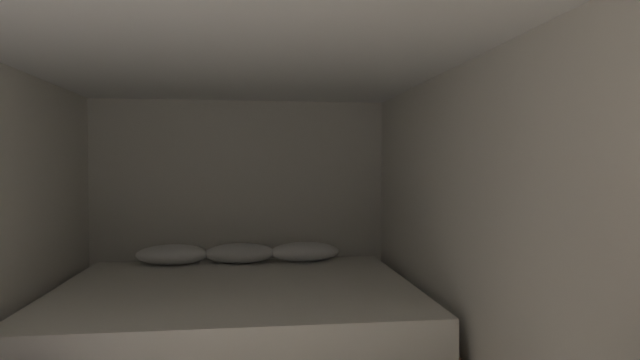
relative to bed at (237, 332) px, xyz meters
name	(u,v)px	position (x,y,z in m)	size (l,w,h in m)	color
wall_back	(240,218)	(0.00, 1.02, 0.66)	(2.57, 0.05, 2.01)	silver
wall_right	(520,269)	(1.26, -1.37, 0.66)	(0.05, 4.72, 2.01)	silver
ceiling_slab	(225,20)	(0.00, -1.37, 1.69)	(2.57, 4.72, 0.05)	white
bed	(237,332)	(0.00, 0.00, 0.00)	(2.35, 1.92, 0.83)	brown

